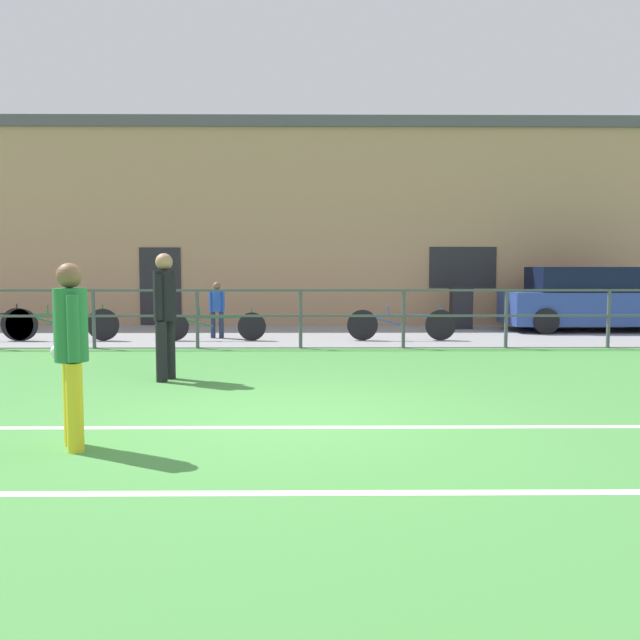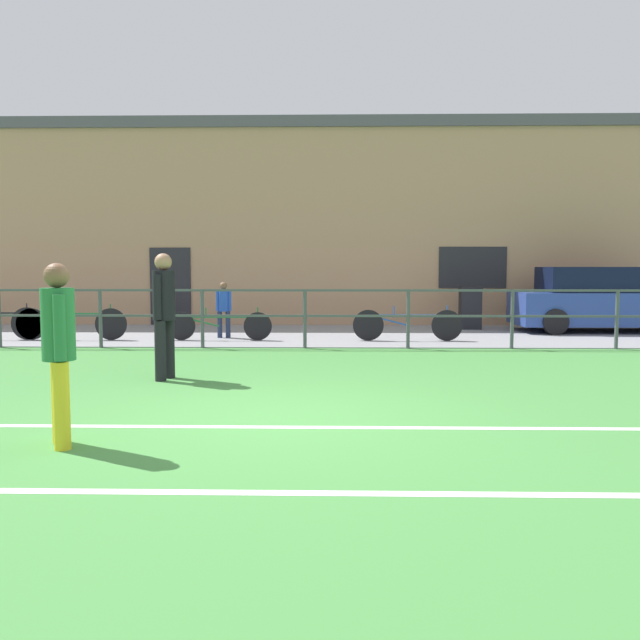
{
  "view_description": "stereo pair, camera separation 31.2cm",
  "coord_description": "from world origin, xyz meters",
  "px_view_note": "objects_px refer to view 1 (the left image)",
  "views": [
    {
      "loc": [
        0.26,
        -6.7,
        1.57
      ],
      "look_at": [
        0.35,
        3.3,
        0.77
      ],
      "focal_mm": 36.93,
      "sensor_mm": 36.0,
      "label": 1
    },
    {
      "loc": [
        0.57,
        -6.7,
        1.57
      ],
      "look_at": [
        0.35,
        3.3,
        0.77
      ],
      "focal_mm": 36.93,
      "sensor_mm": 36.0,
      "label": 2
    }
  ],
  "objects_px": {
    "player_goalkeeper": "(165,309)",
    "bicycle_parked_2": "(401,324)",
    "bicycle_parked_3": "(213,326)",
    "player_striker": "(71,344)",
    "spectator_child": "(217,306)",
    "parked_car_red": "(591,300)",
    "soccer_ball_match": "(57,351)",
    "bicycle_parked_0": "(62,324)",
    "trash_bin_0": "(461,307)"
  },
  "relations": [
    {
      "from": "bicycle_parked_2",
      "to": "bicycle_parked_3",
      "type": "height_order",
      "value": "bicycle_parked_2"
    },
    {
      "from": "spectator_child",
      "to": "bicycle_parked_3",
      "type": "height_order",
      "value": "spectator_child"
    },
    {
      "from": "soccer_ball_match",
      "to": "bicycle_parked_0",
      "type": "relative_size",
      "value": 0.09
    },
    {
      "from": "player_goalkeeper",
      "to": "bicycle_parked_2",
      "type": "distance_m",
      "value": 6.24
    },
    {
      "from": "soccer_ball_match",
      "to": "bicycle_parked_2",
      "type": "xyz_separation_m",
      "value": [
        6.37,
        2.41,
        0.26
      ]
    },
    {
      "from": "player_striker",
      "to": "bicycle_parked_0",
      "type": "bearing_deg",
      "value": -5.07
    },
    {
      "from": "bicycle_parked_0",
      "to": "parked_car_red",
      "type": "bearing_deg",
      "value": 10.03
    },
    {
      "from": "player_goalkeeper",
      "to": "bicycle_parked_2",
      "type": "height_order",
      "value": "player_goalkeeper"
    },
    {
      "from": "player_goalkeeper",
      "to": "trash_bin_0",
      "type": "relative_size",
      "value": 1.65
    },
    {
      "from": "spectator_child",
      "to": "trash_bin_0",
      "type": "distance_m",
      "value": 6.27
    },
    {
      "from": "spectator_child",
      "to": "bicycle_parked_3",
      "type": "relative_size",
      "value": 0.55
    },
    {
      "from": "parked_car_red",
      "to": "soccer_ball_match",
      "type": "bearing_deg",
      "value": -158.06
    },
    {
      "from": "soccer_ball_match",
      "to": "bicycle_parked_2",
      "type": "bearing_deg",
      "value": 20.75
    },
    {
      "from": "parked_car_red",
      "to": "bicycle_parked_0",
      "type": "bearing_deg",
      "value": -169.97
    },
    {
      "from": "parked_car_red",
      "to": "trash_bin_0",
      "type": "xyz_separation_m",
      "value": [
        -3.08,
        0.56,
        -0.2
      ]
    },
    {
      "from": "bicycle_parked_2",
      "to": "player_goalkeeper",
      "type": "bearing_deg",
      "value": -129.17
    },
    {
      "from": "parked_car_red",
      "to": "bicycle_parked_2",
      "type": "height_order",
      "value": "parked_car_red"
    },
    {
      "from": "player_goalkeeper",
      "to": "soccer_ball_match",
      "type": "xyz_separation_m",
      "value": [
        -2.45,
        2.4,
        -0.9
      ]
    },
    {
      "from": "parked_car_red",
      "to": "bicycle_parked_0",
      "type": "height_order",
      "value": "parked_car_red"
    },
    {
      "from": "parked_car_red",
      "to": "player_goalkeeper",
      "type": "bearing_deg",
      "value": -141.9
    },
    {
      "from": "spectator_child",
      "to": "trash_bin_0",
      "type": "xyz_separation_m",
      "value": [
        5.86,
        2.21,
        -0.16
      ]
    },
    {
      "from": "player_striker",
      "to": "parked_car_red",
      "type": "distance_m",
      "value": 13.7
    },
    {
      "from": "bicycle_parked_2",
      "to": "bicycle_parked_3",
      "type": "bearing_deg",
      "value": 180.0
    },
    {
      "from": "soccer_ball_match",
      "to": "spectator_child",
      "type": "bearing_deg",
      "value": 50.7
    },
    {
      "from": "player_goalkeeper",
      "to": "soccer_ball_match",
      "type": "relative_size",
      "value": 8.34
    },
    {
      "from": "bicycle_parked_3",
      "to": "player_striker",
      "type": "bearing_deg",
      "value": -89.6
    },
    {
      "from": "player_goalkeeper",
      "to": "bicycle_parked_3",
      "type": "distance_m",
      "value": 4.86
    },
    {
      "from": "trash_bin_0",
      "to": "soccer_ball_match",
      "type": "bearing_deg",
      "value": -148.16
    },
    {
      "from": "spectator_child",
      "to": "trash_bin_0",
      "type": "height_order",
      "value": "spectator_child"
    },
    {
      "from": "spectator_child",
      "to": "bicycle_parked_0",
      "type": "height_order",
      "value": "spectator_child"
    },
    {
      "from": "player_striker",
      "to": "bicycle_parked_0",
      "type": "xyz_separation_m",
      "value": [
        -3.24,
        8.27,
        -0.54
      ]
    },
    {
      "from": "spectator_child",
      "to": "player_goalkeeper",
      "type": "bearing_deg",
      "value": 86.27
    },
    {
      "from": "soccer_ball_match",
      "to": "bicycle_parked_0",
      "type": "distance_m",
      "value": 2.56
    },
    {
      "from": "soccer_ball_match",
      "to": "trash_bin_0",
      "type": "distance_m",
      "value": 9.72
    },
    {
      "from": "soccer_ball_match",
      "to": "parked_car_red",
      "type": "bearing_deg",
      "value": 21.94
    },
    {
      "from": "bicycle_parked_0",
      "to": "bicycle_parked_3",
      "type": "relative_size",
      "value": 1.07
    },
    {
      "from": "soccer_ball_match",
      "to": "trash_bin_0",
      "type": "height_order",
      "value": "trash_bin_0"
    },
    {
      "from": "bicycle_parked_2",
      "to": "spectator_child",
      "type": "bearing_deg",
      "value": 172.8
    },
    {
      "from": "player_striker",
      "to": "parked_car_red",
      "type": "relative_size",
      "value": 0.37
    },
    {
      "from": "trash_bin_0",
      "to": "bicycle_parked_0",
      "type": "bearing_deg",
      "value": -163.36
    },
    {
      "from": "player_goalkeeper",
      "to": "bicycle_parked_3",
      "type": "xyz_separation_m",
      "value": [
        -0.08,
        4.81,
        -0.67
      ]
    },
    {
      "from": "player_striker",
      "to": "spectator_child",
      "type": "height_order",
      "value": "player_striker"
    },
    {
      "from": "player_goalkeeper",
      "to": "spectator_child",
      "type": "bearing_deg",
      "value": -166.11
    },
    {
      "from": "soccer_ball_match",
      "to": "spectator_child",
      "type": "height_order",
      "value": "spectator_child"
    },
    {
      "from": "bicycle_parked_3",
      "to": "bicycle_parked_0",
      "type": "bearing_deg",
      "value": 180.0
    },
    {
      "from": "bicycle_parked_3",
      "to": "trash_bin_0",
      "type": "relative_size",
      "value": 2.09
    },
    {
      "from": "soccer_ball_match",
      "to": "bicycle_parked_2",
      "type": "height_order",
      "value": "bicycle_parked_2"
    },
    {
      "from": "soccer_ball_match",
      "to": "parked_car_red",
      "type": "relative_size",
      "value": 0.05
    },
    {
      "from": "bicycle_parked_0",
      "to": "bicycle_parked_3",
      "type": "xyz_separation_m",
      "value": [
        3.19,
        -0.0,
        -0.04
      ]
    },
    {
      "from": "bicycle_parked_2",
      "to": "trash_bin_0",
      "type": "bearing_deg",
      "value": 55.28
    }
  ]
}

